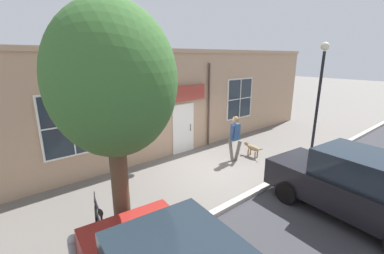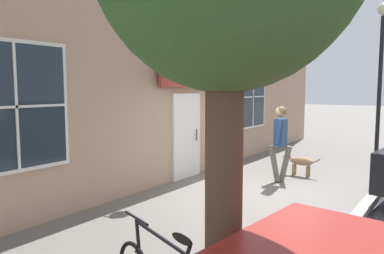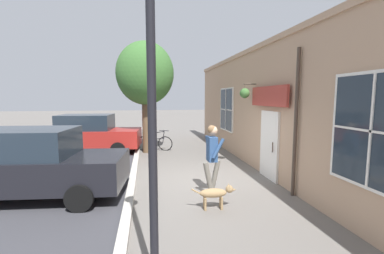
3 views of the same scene
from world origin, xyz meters
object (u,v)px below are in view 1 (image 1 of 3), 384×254
dog_on_leash (252,148)px  parked_car_mid_block (358,186)px  street_tree_by_curb (113,85)px  fire_hydrant (74,252)px  pedestrian_walking (235,134)px  street_lamp (320,83)px  leaning_bicycle (101,230)px

dog_on_leash → parked_car_mid_block: 4.54m
street_tree_by_curb → fire_hydrant: street_tree_by_curb is taller
dog_on_leash → street_tree_by_curb: bearing=-76.3°
pedestrian_walking → street_tree_by_curb: (1.70, -5.47, 2.40)m
fire_hydrant → street_lamp: bearing=90.2°
leaning_bicycle → street_lamp: size_ratio=0.38×
pedestrian_walking → leaning_bicycle: size_ratio=1.06×
dog_on_leash → street_lamp: 3.74m
pedestrian_walking → fire_hydrant: pedestrian_walking is taller
street_tree_by_curb → leaning_bicycle: (-0.39, -0.37, -3.12)m
pedestrian_walking → fire_hydrant: (1.62, -6.47, -0.71)m
street_tree_by_curb → pedestrian_walking: bearing=107.3°
street_tree_by_curb → parked_car_mid_block: 6.28m
pedestrian_walking → street_tree_by_curb: size_ratio=0.36×
street_tree_by_curb → street_lamp: size_ratio=1.10×
leaning_bicycle → parked_car_mid_block: parked_car_mid_block is taller
dog_on_leash → parked_car_mid_block: parked_car_mid_block is taller
pedestrian_walking → dog_on_leash: size_ratio=1.76×
dog_on_leash → leaning_bicycle: bearing=-80.2°
parked_car_mid_block → street_lamp: 5.09m
dog_on_leash → leaning_bicycle: leaning_bicycle is taller
fire_hydrant → pedestrian_walking: bearing=104.0°
dog_on_leash → street_tree_by_curb: 7.29m
parked_car_mid_block → street_lamp: size_ratio=0.98×
street_lamp → pedestrian_walking: bearing=-116.5°
street_lamp → fire_hydrant: (0.04, -9.65, -2.59)m
fire_hydrant → leaning_bicycle: bearing=115.9°
dog_on_leash → parked_car_mid_block: bearing=-18.0°
leaning_bicycle → street_lamp: bearing=88.3°
fire_hydrant → dog_on_leash: bearing=101.2°
pedestrian_walking → street_lamp: bearing=63.5°
parked_car_mid_block → fire_hydrant: (-2.82, -6.01, -0.48)m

